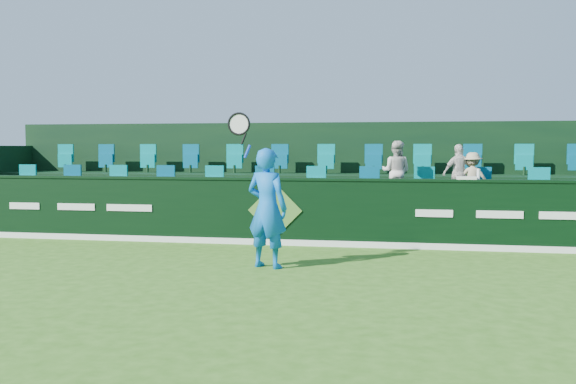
% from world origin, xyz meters
% --- Properties ---
extents(ground, '(60.00, 60.00, 0.00)m').
position_xyz_m(ground, '(0.00, 0.00, 0.00)').
color(ground, '#306217').
rests_on(ground, ground).
extents(sponsor_hoarding, '(16.00, 0.25, 1.35)m').
position_xyz_m(sponsor_hoarding, '(0.00, 4.00, 0.67)').
color(sponsor_hoarding, black).
rests_on(sponsor_hoarding, ground).
extents(stand_tier_front, '(16.00, 2.00, 0.80)m').
position_xyz_m(stand_tier_front, '(0.00, 5.10, 0.40)').
color(stand_tier_front, black).
rests_on(stand_tier_front, ground).
extents(stand_tier_back, '(16.00, 1.80, 1.30)m').
position_xyz_m(stand_tier_back, '(0.00, 7.00, 0.65)').
color(stand_tier_back, black).
rests_on(stand_tier_back, ground).
extents(stand_rear, '(16.00, 4.10, 2.60)m').
position_xyz_m(stand_rear, '(0.00, 7.44, 1.22)').
color(stand_rear, black).
rests_on(stand_rear, ground).
extents(seat_row_front, '(13.50, 0.50, 0.60)m').
position_xyz_m(seat_row_front, '(0.00, 5.50, 1.10)').
color(seat_row_front, '#028181').
rests_on(seat_row_front, stand_tier_front).
extents(seat_row_back, '(13.50, 0.50, 0.60)m').
position_xyz_m(seat_row_back, '(0.00, 7.30, 1.60)').
color(seat_row_back, '#028181').
rests_on(seat_row_back, stand_tier_back).
extents(tennis_player, '(1.10, 0.67, 2.58)m').
position_xyz_m(tennis_player, '(0.35, 1.54, 0.99)').
color(tennis_player, blue).
rests_on(tennis_player, ground).
extents(spectator_left, '(0.73, 0.63, 1.30)m').
position_xyz_m(spectator_left, '(2.36, 5.12, 1.45)').
color(spectator_left, beige).
rests_on(spectator_left, stand_tier_front).
extents(spectator_middle, '(0.78, 0.56, 1.22)m').
position_xyz_m(spectator_middle, '(3.65, 5.12, 1.41)').
color(spectator_middle, beige).
rests_on(spectator_middle, stand_tier_front).
extents(spectator_right, '(0.71, 0.45, 1.06)m').
position_xyz_m(spectator_right, '(3.92, 5.12, 1.33)').
color(spectator_right, tan).
rests_on(spectator_right, stand_tier_front).
extents(towel, '(0.36, 0.24, 0.05)m').
position_xyz_m(towel, '(3.69, 4.00, 1.38)').
color(towel, silver).
rests_on(towel, sponsor_hoarding).
extents(drinks_bottle, '(0.06, 0.06, 0.20)m').
position_xyz_m(drinks_bottle, '(3.91, 4.00, 1.45)').
color(drinks_bottle, white).
rests_on(drinks_bottle, sponsor_hoarding).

